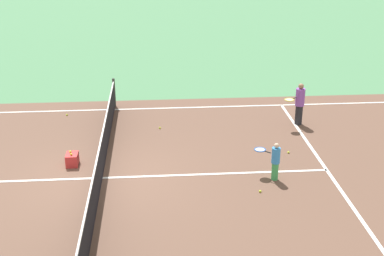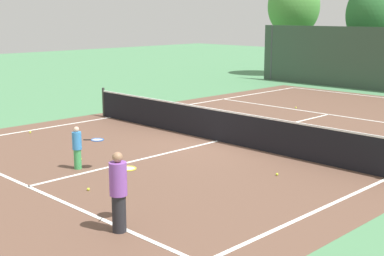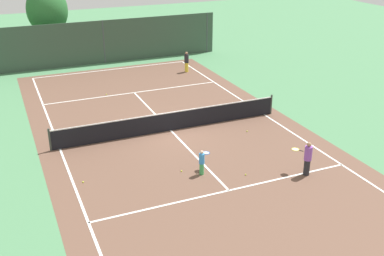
# 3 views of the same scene
# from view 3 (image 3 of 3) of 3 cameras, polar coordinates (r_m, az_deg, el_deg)

# --- Properties ---
(ground_plane) EXTENTS (80.00, 80.00, 0.00)m
(ground_plane) POSITION_cam_3_polar(r_m,az_deg,el_deg) (23.66, -2.62, -0.30)
(ground_plane) COLOR #4C8456
(court_surface) EXTENTS (13.00, 25.00, 0.01)m
(court_surface) POSITION_cam_3_polar(r_m,az_deg,el_deg) (23.66, -2.62, -0.30)
(court_surface) COLOR brown
(court_surface) RESTS_ON ground_plane
(tennis_net) EXTENTS (11.90, 0.10, 1.10)m
(tennis_net) POSITION_cam_3_polar(r_m,az_deg,el_deg) (23.46, -2.64, 0.84)
(tennis_net) COLOR #333833
(tennis_net) RESTS_ON ground_plane
(perimeter_fence) EXTENTS (18.00, 0.12, 3.20)m
(perimeter_fence) POSITION_cam_3_polar(r_m,az_deg,el_deg) (36.02, -10.73, 10.29)
(perimeter_fence) COLOR #384C3D
(perimeter_fence) RESTS_ON ground_plane
(tree_1) EXTENTS (3.03, 3.01, 5.63)m
(tree_1) POSITION_cam_3_polar(r_m,az_deg,el_deg) (37.51, -17.28, 13.57)
(tree_1) COLOR brown
(tree_1) RESTS_ON ground_plane
(player_0) EXTENTS (0.31, 0.31, 1.46)m
(player_0) POSITION_cam_3_polar(r_m,az_deg,el_deg) (33.28, -0.67, 8.11)
(player_0) COLOR yellow
(player_0) RESTS_ON ground_plane
(player_1) EXTENTS (0.70, 0.85, 1.48)m
(player_1) POSITION_cam_3_polar(r_m,az_deg,el_deg) (19.74, 13.92, -3.59)
(player_1) COLOR #232328
(player_1) RESTS_ON ground_plane
(player_2) EXTENTS (0.71, 0.72, 1.10)m
(player_2) POSITION_cam_3_polar(r_m,az_deg,el_deg) (19.31, 1.23, -4.12)
(player_2) COLOR #3FA559
(player_2) RESTS_ON ground_plane
(ball_crate) EXTENTS (0.46, 0.34, 0.43)m
(ball_crate) POSITION_cam_3_polar(r_m,az_deg,el_deg) (24.68, -1.45, 1.20)
(ball_crate) COLOR red
(ball_crate) RESTS_ON ground_plane
(tennis_ball_0) EXTENTS (0.07, 0.07, 0.07)m
(tennis_ball_0) POSITION_cam_3_polar(r_m,az_deg,el_deg) (19.57, 6.57, -5.69)
(tennis_ball_0) COLOR #CCE533
(tennis_ball_0) RESTS_ON ground_plane
(tennis_ball_1) EXTENTS (0.07, 0.07, 0.07)m
(tennis_ball_1) POSITION_cam_3_polar(r_m,az_deg,el_deg) (19.41, -13.17, -6.45)
(tennis_ball_1) COLOR #CCE533
(tennis_ball_1) RESTS_ON ground_plane
(tennis_ball_2) EXTENTS (0.07, 0.07, 0.07)m
(tennis_ball_2) POSITION_cam_3_polar(r_m,az_deg,el_deg) (19.73, -1.30, -5.27)
(tennis_ball_2) COLOR #CCE533
(tennis_ball_2) RESTS_ON ground_plane
(tennis_ball_3) EXTENTS (0.07, 0.07, 0.07)m
(tennis_ball_3) POSITION_cam_3_polar(r_m,az_deg,el_deg) (29.19, -10.43, 4.06)
(tennis_ball_3) COLOR #CCE533
(tennis_ball_3) RESTS_ON ground_plane
(tennis_ball_4) EXTENTS (0.07, 0.07, 0.07)m
(tennis_ball_4) POSITION_cam_3_polar(r_m,az_deg,el_deg) (23.63, 6.76, -0.40)
(tennis_ball_4) COLOR #CCE533
(tennis_ball_4) RESTS_ON ground_plane
(tennis_ball_5) EXTENTS (0.07, 0.07, 0.07)m
(tennis_ball_5) POSITION_cam_3_polar(r_m,az_deg,el_deg) (27.03, 6.05, 2.75)
(tennis_ball_5) COLOR #CCE533
(tennis_ball_5) RESTS_ON ground_plane
(tennis_ball_6) EXTENTS (0.07, 0.07, 0.07)m
(tennis_ball_6) POSITION_cam_3_polar(r_m,az_deg,el_deg) (23.77, -11.86, -0.60)
(tennis_ball_6) COLOR #CCE533
(tennis_ball_6) RESTS_ON ground_plane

